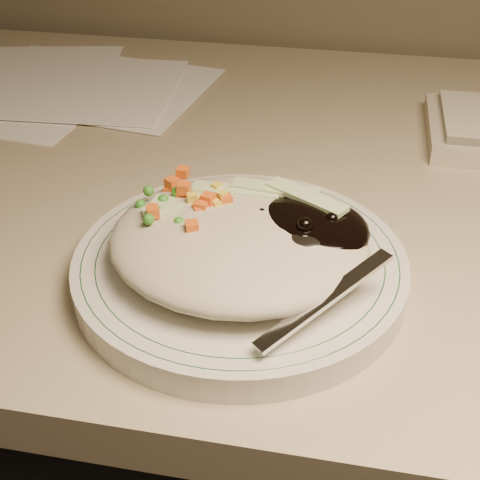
# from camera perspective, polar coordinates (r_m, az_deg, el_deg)

# --- Properties ---
(desk) EXTENTS (1.40, 0.70, 0.74)m
(desk) POSITION_cam_1_polar(r_m,az_deg,el_deg) (0.79, 8.59, -6.84)
(desk) COLOR tan
(desk) RESTS_ON ground
(plate) EXTENTS (0.25, 0.25, 0.02)m
(plate) POSITION_cam_1_polar(r_m,az_deg,el_deg) (0.51, 0.00, -2.39)
(plate) COLOR silver
(plate) RESTS_ON desk
(plate_rim) EXTENTS (0.24, 0.24, 0.00)m
(plate_rim) POSITION_cam_1_polar(r_m,az_deg,el_deg) (0.51, 0.00, -1.49)
(plate_rim) COLOR #144723
(plate_rim) RESTS_ON plate
(meal) EXTENTS (0.21, 0.19, 0.05)m
(meal) POSITION_cam_1_polar(r_m,az_deg,el_deg) (0.49, 0.46, 0.44)
(meal) COLOR #B0A78E
(meal) RESTS_ON plate
(papers) EXTENTS (0.46, 0.31, 0.00)m
(papers) POSITION_cam_1_polar(r_m,az_deg,el_deg) (0.90, -17.38, 12.58)
(papers) COLOR white
(papers) RESTS_ON desk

